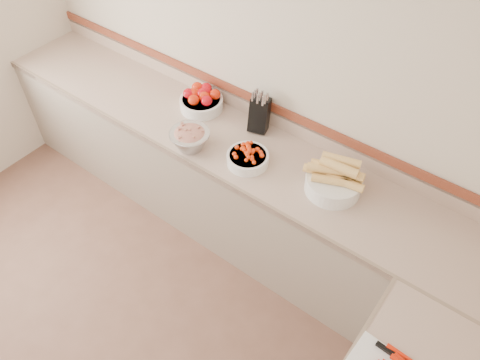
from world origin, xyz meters
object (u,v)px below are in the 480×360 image
Objects in this scene: tomato_bowl at (201,100)px; cherry_tomato_bowl at (248,157)px; corn_bowl at (334,179)px; rhubarb_bowl at (190,138)px; knife_block at (259,114)px.

cherry_tomato_bowl is (0.60, -0.26, -0.02)m from tomato_bowl.
rhubarb_bowl is at bearing -166.21° from corn_bowl.
corn_bowl is 1.41× the size of rhubarb_bowl.
corn_bowl is (0.55, 0.12, 0.04)m from cherry_tomato_bowl.
knife_block reaches higher than rhubarb_bowl.
rhubarb_bowl is at bearing -120.33° from knife_block.
tomato_bowl is 0.66m from cherry_tomato_bowl.
corn_bowl is at bearing 12.55° from cherry_tomato_bowl.
rhubarb_bowl is at bearing -164.50° from cherry_tomato_bowl.
knife_block is 0.36m from cherry_tomato_bowl.
knife_block is 1.15× the size of rhubarb_bowl.
corn_bowl is (1.15, -0.14, 0.02)m from tomato_bowl.
cherry_tomato_bowl is 0.56m from corn_bowl.
tomato_bowl is at bearing 120.07° from rhubarb_bowl.
knife_block is 1.14× the size of cherry_tomato_bowl.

